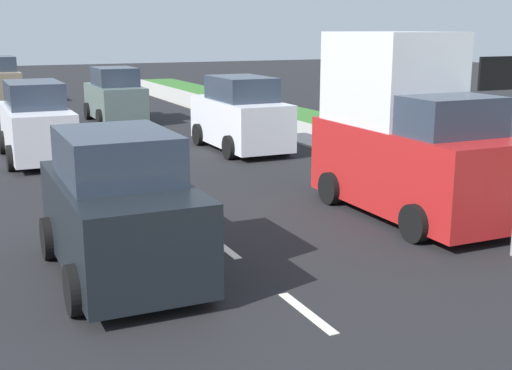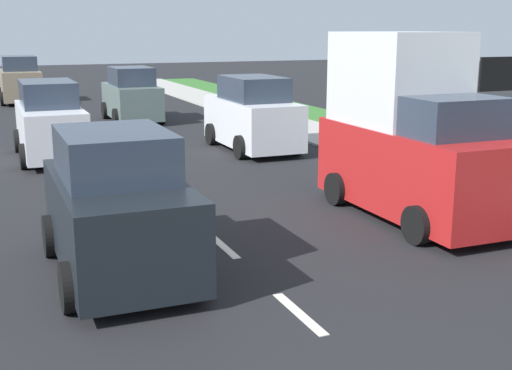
{
  "view_description": "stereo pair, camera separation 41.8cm",
  "coord_description": "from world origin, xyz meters",
  "views": [
    {
      "loc": [
        -3.96,
        -1.44,
        3.61
      ],
      "look_at": [
        0.47,
        8.35,
        1.1
      ],
      "focal_mm": 47.25,
      "sensor_mm": 36.0,
      "label": 1
    },
    {
      "loc": [
        -3.58,
        -1.6,
        3.61
      ],
      "look_at": [
        0.47,
        8.35,
        1.1
      ],
      "focal_mm": 47.25,
      "sensor_mm": 36.0,
      "label": 2
    }
  ],
  "objects": [
    {
      "name": "car_parked_far",
      "position": [
        3.92,
        17.13,
        1.03
      ],
      "size": [
        1.96,
        4.17,
        2.21
      ],
      "color": "silver",
      "rests_on": "ground"
    },
    {
      "name": "ground_plane",
      "position": [
        0.0,
        21.0,
        0.0
      ],
      "size": [
        96.0,
        96.0,
        0.0
      ],
      "primitive_type": "plane",
      "color": "black"
    },
    {
      "name": "car_oncoming_lead",
      "position": [
        -1.84,
        8.1,
        1.0
      ],
      "size": [
        2.0,
        3.86,
        2.16
      ],
      "color": "black",
      "rests_on": "ground"
    },
    {
      "name": "car_oncoming_third",
      "position": [
        -1.74,
        33.82,
        1.06
      ],
      "size": [
        2.05,
        4.19,
        2.28
      ],
      "color": "gray",
      "rests_on": "ground"
    },
    {
      "name": "car_oncoming_second",
      "position": [
        -1.85,
        18.07,
        1.01
      ],
      "size": [
        1.87,
        4.36,
        2.17
      ],
      "color": "silver",
      "rests_on": "ground"
    },
    {
      "name": "sidewalk_right",
      "position": [
        7.2,
        10.0,
        0.0
      ],
      "size": [
        2.4,
        72.0,
        0.14
      ],
      "primitive_type": "cube",
      "color": "#B2ADA3",
      "rests_on": "ground"
    },
    {
      "name": "delivery_truck",
      "position": [
        4.08,
        9.19,
        1.61
      ],
      "size": [
        2.16,
        4.6,
        3.54
      ],
      "color": "red",
      "rests_on": "ground"
    },
    {
      "name": "lane_center_line",
      "position": [
        0.0,
        25.2,
        0.0
      ],
      "size": [
        0.14,
        46.4,
        0.01
      ],
      "color": "silver",
      "rests_on": "ground"
    },
    {
      "name": "car_outgoing_far",
      "position": [
        1.89,
        24.84,
        0.99
      ],
      "size": [
        1.93,
        3.92,
        2.13
      ],
      "color": "slate",
      "rests_on": "ground"
    }
  ]
}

